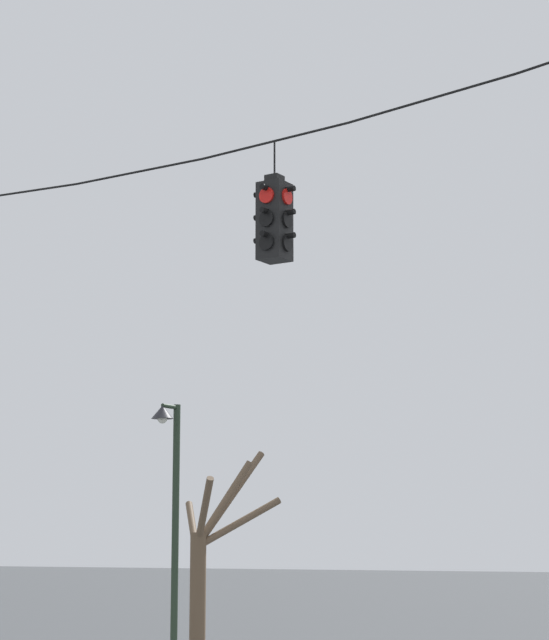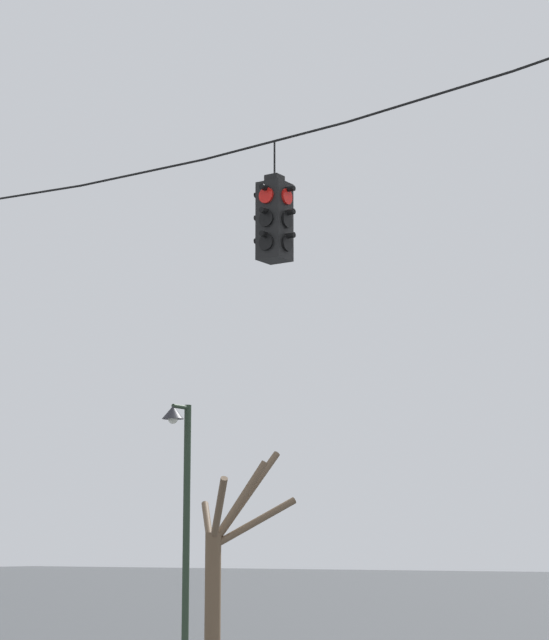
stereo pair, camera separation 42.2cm
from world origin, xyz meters
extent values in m
cylinder|color=black|center=(-2.14, 0.04, 7.22)|extent=(2.14, 0.03, 0.12)
cylinder|color=black|center=(0.00, 0.04, 7.18)|extent=(2.14, 0.03, 0.03)
cylinder|color=black|center=(2.14, 0.04, 7.22)|extent=(2.14, 0.03, 0.12)
cylinder|color=black|center=(4.28, 0.04, 7.36)|extent=(2.14, 0.03, 0.20)
cube|color=black|center=(2.16, 0.04, 6.18)|extent=(0.34, 0.34, 0.98)
cube|color=black|center=(2.16, 0.04, 6.73)|extent=(0.19, 0.19, 0.10)
cylinder|color=black|center=(2.16, 0.04, 7.00)|extent=(0.02, 0.02, 0.44)
cylinder|color=red|center=(2.16, -0.14, 6.48)|extent=(0.20, 0.03, 0.20)
cylinder|color=black|center=(2.16, -0.19, 6.57)|extent=(0.07, 0.12, 0.07)
cylinder|color=black|center=(2.16, -0.14, 6.18)|extent=(0.20, 0.03, 0.20)
cylinder|color=black|center=(2.16, -0.19, 6.27)|extent=(0.07, 0.12, 0.07)
cylinder|color=black|center=(2.16, -0.14, 5.89)|extent=(0.20, 0.03, 0.20)
cylinder|color=black|center=(2.16, -0.19, 5.98)|extent=(0.07, 0.12, 0.07)
cylinder|color=red|center=(2.16, 0.23, 6.48)|extent=(0.20, 0.03, 0.20)
cylinder|color=black|center=(2.16, 0.27, 6.57)|extent=(0.07, 0.12, 0.07)
cylinder|color=black|center=(2.16, 0.23, 6.18)|extent=(0.20, 0.03, 0.20)
cylinder|color=black|center=(2.16, 0.27, 6.27)|extent=(0.07, 0.12, 0.07)
cylinder|color=black|center=(2.16, 0.23, 5.89)|extent=(0.20, 0.03, 0.20)
cylinder|color=black|center=(2.16, 0.27, 5.98)|extent=(0.07, 0.12, 0.07)
cylinder|color=red|center=(1.98, 0.04, 6.48)|extent=(0.03, 0.20, 0.20)
cylinder|color=black|center=(1.93, 0.04, 6.57)|extent=(0.12, 0.07, 0.07)
cylinder|color=black|center=(1.98, 0.04, 6.18)|extent=(0.03, 0.20, 0.20)
cylinder|color=black|center=(1.93, 0.04, 6.27)|extent=(0.12, 0.07, 0.07)
cylinder|color=black|center=(1.98, 0.04, 5.89)|extent=(0.03, 0.20, 0.20)
cylinder|color=black|center=(1.93, 0.04, 5.98)|extent=(0.12, 0.07, 0.07)
cylinder|color=red|center=(2.35, 0.04, 6.48)|extent=(0.03, 0.20, 0.20)
cylinder|color=black|center=(2.39, 0.04, 6.57)|extent=(0.12, 0.07, 0.07)
cylinder|color=black|center=(2.35, 0.04, 6.18)|extent=(0.03, 0.20, 0.20)
cylinder|color=black|center=(2.39, 0.04, 6.27)|extent=(0.12, 0.07, 0.07)
cylinder|color=black|center=(2.35, 0.04, 5.89)|extent=(0.03, 0.20, 0.20)
cylinder|color=black|center=(2.39, 0.04, 5.98)|extent=(0.12, 0.07, 0.07)
cylinder|color=#233323|center=(-2.67, 4.61, 2.32)|extent=(0.12, 0.12, 4.65)
cylinder|color=#233323|center=(-2.67, 4.40, 4.60)|extent=(0.07, 0.41, 0.07)
cone|color=#232328|center=(-2.67, 4.20, 4.49)|extent=(0.37, 0.37, 0.22)
sphere|color=silver|center=(-2.67, 4.20, 4.37)|extent=(0.17, 0.17, 0.17)
cylinder|color=brown|center=(-4.67, 8.08, 1.26)|extent=(0.32, 0.32, 2.53)
cylinder|color=brown|center=(-4.29, 7.73, 2.96)|extent=(0.94, 0.87, 1.30)
cylinder|color=brown|center=(-5.17, 8.59, 2.54)|extent=(1.16, 1.19, 1.33)
cylinder|color=brown|center=(-4.44, 8.88, 3.24)|extent=(0.64, 1.74, 1.98)
cylinder|color=brown|center=(-4.14, 8.75, 2.73)|extent=(1.22, 1.50, 1.06)
cylinder|color=brown|center=(-4.35, 8.52, 3.14)|extent=(0.84, 1.06, 1.71)
camera|label=1|loc=(10.08, -12.57, 2.23)|focal=70.00mm
camera|label=2|loc=(10.43, -12.34, 2.23)|focal=70.00mm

